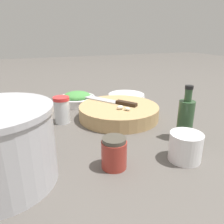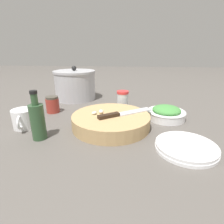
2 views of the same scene
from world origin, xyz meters
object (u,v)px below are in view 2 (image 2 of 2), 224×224
at_px(cutting_board, 111,121).
at_px(plate_stack, 186,147).
at_px(chef_knife, 123,114).
at_px(oil_bottle, 38,120).
at_px(garlic_cloves, 99,112).
at_px(honey_jar, 53,105).
at_px(coffee_mug, 24,119).
at_px(spice_jar, 123,101).
at_px(stock_pot, 75,85).
at_px(herb_bowl, 166,113).

height_order(cutting_board, plate_stack, cutting_board).
distance_m(chef_knife, oil_bottle, 0.30).
distance_m(garlic_cloves, oil_bottle, 0.22).
relative_size(plate_stack, honey_jar, 2.34).
height_order(coffee_mug, plate_stack, coffee_mug).
bearing_deg(oil_bottle, chef_knife, 24.01).
relative_size(garlic_cloves, plate_stack, 0.27).
distance_m(coffee_mug, honey_jar, 0.19).
bearing_deg(oil_bottle, spice_jar, 50.46).
distance_m(spice_jar, stock_pot, 0.35).
xyz_separation_m(cutting_board, honey_jar, (-0.30, 0.14, 0.01)).
xyz_separation_m(cutting_board, garlic_cloves, (-0.05, 0.01, 0.03)).
bearing_deg(cutting_board, herb_bowl, 24.65).
bearing_deg(oil_bottle, stock_pot, 92.67).
relative_size(spice_jar, plate_stack, 0.53).
bearing_deg(coffee_mug, oil_bottle, -37.78).
xyz_separation_m(garlic_cloves, spice_jar, (0.08, 0.20, -0.01)).
relative_size(chef_knife, spice_jar, 2.17).
bearing_deg(chef_knife, oil_bottle, -100.24).
xyz_separation_m(herb_bowl, plate_stack, (0.01, -0.26, -0.02)).
bearing_deg(herb_bowl, chef_knife, -151.48).
bearing_deg(plate_stack, herb_bowl, 92.51).
bearing_deg(plate_stack, spice_jar, 120.00).
relative_size(garlic_cloves, coffee_mug, 0.45).
bearing_deg(spice_jar, chef_knife, -87.82).
height_order(chef_knife, honey_jar, honey_jar).
height_order(garlic_cloves, stock_pot, stock_pot).
height_order(garlic_cloves, plate_stack, garlic_cloves).
height_order(plate_stack, stock_pot, stock_pot).
bearing_deg(cutting_board, honey_jar, 154.40).
height_order(garlic_cloves, honey_jar, honey_jar).
height_order(chef_knife, garlic_cloves, garlic_cloves).
xyz_separation_m(chef_knife, coffee_mug, (-0.38, -0.05, -0.02)).
distance_m(garlic_cloves, stock_pot, 0.44).
xyz_separation_m(cutting_board, plate_stack, (0.24, -0.15, -0.02)).
height_order(cutting_board, garlic_cloves, garlic_cloves).
relative_size(spice_jar, honey_jar, 1.24).
bearing_deg(cutting_board, plate_stack, -31.45).
height_order(cutting_board, chef_knife, chef_knife).
bearing_deg(honey_jar, stock_pot, 80.76).
xyz_separation_m(coffee_mug, plate_stack, (0.58, -0.11, -0.03)).
bearing_deg(garlic_cloves, herb_bowl, 19.50).
bearing_deg(plate_stack, oil_bottle, 176.40).
distance_m(oil_bottle, stock_pot, 0.51).
height_order(coffee_mug, honey_jar, honey_jar).
relative_size(garlic_cloves, honey_jar, 0.63).
height_order(cutting_board, honey_jar, honey_jar).
relative_size(chef_knife, garlic_cloves, 4.27).
xyz_separation_m(spice_jar, honey_jar, (-0.33, -0.07, -0.01)).
distance_m(chef_knife, coffee_mug, 0.38).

